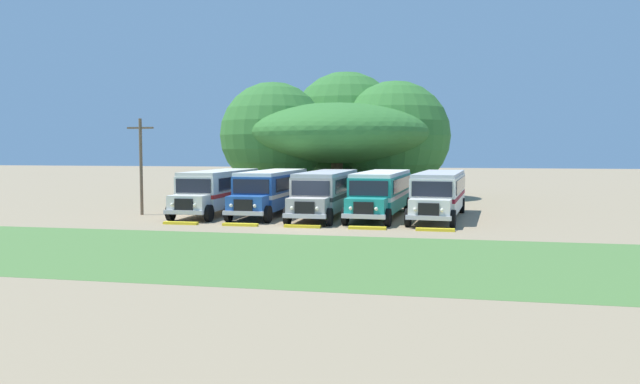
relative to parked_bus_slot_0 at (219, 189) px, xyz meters
name	(u,v)px	position (x,y,z in m)	size (l,w,h in m)	color
ground_plane	(304,227)	(7.19, -6.01, -1.58)	(220.00, 220.00, 0.00)	#937F60
foreground_grass_strip	(255,254)	(7.19, -14.88, -1.58)	(80.00, 11.50, 0.01)	#4C7538
parked_bus_slot_0	(219,189)	(0.00, 0.00, 0.00)	(2.72, 10.85, 2.82)	silver
parked_bus_slot_1	(272,190)	(3.60, 0.19, 0.00)	(2.77, 10.85, 2.82)	#23519E
parked_bus_slot_2	(326,191)	(7.38, -0.56, 0.00)	(2.85, 10.86, 2.82)	#9E9993
parked_bus_slot_3	(381,191)	(10.82, -0.13, 0.00)	(3.30, 10.93, 2.82)	teal
parked_bus_slot_4	(439,192)	(14.41, -0.13, 0.00)	(3.55, 10.97, 2.82)	silver
curb_wheelstop_0	(181,223)	(0.14, -6.41, -1.51)	(2.00, 0.36, 0.15)	yellow
curb_wheelstop_1	(240,225)	(3.66, -6.41, -1.51)	(2.00, 0.36, 0.15)	yellow
curb_wheelstop_2	(302,226)	(7.19, -6.41, -1.51)	(2.00, 0.36, 0.15)	yellow
curb_wheelstop_3	(367,228)	(10.71, -6.41, -1.51)	(2.00, 0.36, 0.15)	yellow
curb_wheelstop_4	(435,230)	(14.24, -6.41, -1.51)	(2.00, 0.36, 0.15)	yellow
broad_shade_tree	(341,133)	(5.89, 14.08, 4.10)	(19.13, 18.40, 11.38)	brown
utility_pole	(141,163)	(-4.45, -2.20, 1.76)	(1.80, 0.20, 6.20)	brown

